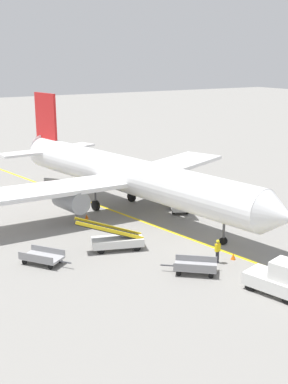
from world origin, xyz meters
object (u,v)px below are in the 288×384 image
at_px(baggage_cart_loaded, 195,267).
at_px(ground_crew_marshaller, 218,250).
at_px(belt_loader_aft_hold, 178,202).
at_px(baggage_cart_empty_trailing, 42,257).
at_px(safety_cone_nose_right, 252,205).
at_px(safety_cone_nose_left, 87,217).
at_px(airliner, 123,174).
at_px(baggage_tug_near_wing, 248,208).
at_px(safety_cone_wingtip_left, 233,256).
at_px(belt_loader_forward_hold, 116,239).
at_px(pushback_tug, 279,279).

distance_m(baggage_cart_loaded, ground_crew_marshaller, 2.47).
distance_m(belt_loader_aft_hold, baggage_cart_empty_trailing, 16.13).
xyz_separation_m(baggage_cart_loaded, safety_cone_nose_right, (13.61, 9.10, -0.25)).
xyz_separation_m(safety_cone_nose_left, safety_cone_nose_right, (15.00, -4.92, 0.00)).
relative_size(airliner, baggage_tug_near_wing, 12.90).
relative_size(baggage_cart_empty_trailing, safety_cone_wingtip_left, 7.99).
distance_m(baggage_tug_near_wing, belt_loader_forward_hold, 13.56).
bearing_deg(baggage_cart_loaded, belt_loader_forward_hold, 111.36).
height_order(belt_loader_forward_hold, baggage_cart_empty_trailing, belt_loader_forward_hold).
height_order(belt_loader_forward_hold, ground_crew_marshaller, belt_loader_forward_hold).
bearing_deg(baggage_cart_loaded, safety_cone_wingtip_left, 6.76).
relative_size(safety_cone_nose_left, safety_cone_wingtip_left, 1.00).
bearing_deg(baggage_cart_loaded, safety_cone_nose_right, 33.76).
xyz_separation_m(airliner, ground_crew_marshaller, (-0.48, -14.31, -2.51)).
distance_m(belt_loader_aft_hold, ground_crew_marshaller, 12.40).
bearing_deg(safety_cone_wingtip_left, ground_crew_marshaller, 174.03).
bearing_deg(safety_cone_nose_left, pushback_tug, -78.40).
distance_m(belt_loader_forward_hold, belt_loader_aft_hold, 11.15).
distance_m(airliner, pushback_tug, 20.01).
height_order(belt_loader_aft_hold, baggage_cart_empty_trailing, belt_loader_aft_hold).
xyz_separation_m(belt_loader_forward_hold, baggage_cart_empty_trailing, (-5.61, 0.35, -0.31)).
bearing_deg(pushback_tug, baggage_tug_near_wing, 54.38).
relative_size(airliner, pushback_tug, 8.86).
bearing_deg(pushback_tug, safety_cone_nose_left, 101.60).
bearing_deg(belt_loader_aft_hold, airliner, 146.31).
bearing_deg(belt_loader_aft_hold, baggage_cart_loaded, -120.64).
height_order(belt_loader_forward_hold, baggage_cart_loaded, belt_loader_forward_hold).
relative_size(ground_crew_marshaller, safety_cone_wingtip_left, 3.86).
distance_m(belt_loader_forward_hold, ground_crew_marshaller, 7.61).
relative_size(baggage_cart_loaded, baggage_cart_empty_trailing, 0.96).
distance_m(baggage_cart_loaded, safety_cone_wingtip_left, 3.74).
bearing_deg(airliner, baggage_tug_near_wing, -44.17).
distance_m(pushback_tug, safety_cone_nose_left, 19.41).
bearing_deg(baggage_cart_empty_trailing, ground_crew_marshaller, -30.59).
xyz_separation_m(ground_crew_marshaller, safety_cone_wingtip_left, (1.34, -0.14, -0.69)).
relative_size(baggage_tug_near_wing, baggage_cart_loaded, 0.81).
distance_m(airliner, baggage_tug_near_wing, 11.70).
distance_m(belt_loader_forward_hold, safety_cone_nose_left, 7.70).
height_order(pushback_tug, safety_cone_wingtip_left, pushback_tug).
xyz_separation_m(baggage_tug_near_wing, safety_cone_nose_right, (2.58, 2.18, -0.71)).
distance_m(pushback_tug, belt_loader_aft_hold, 17.62).
xyz_separation_m(baggage_tug_near_wing, safety_cone_wingtip_left, (-7.33, -6.49, -0.71)).
xyz_separation_m(belt_loader_forward_hold, safety_cone_wingtip_left, (6.21, -5.99, -0.56)).
distance_m(belt_loader_forward_hold, safety_cone_wingtip_left, 8.65).
relative_size(baggage_cart_empty_trailing, safety_cone_nose_left, 7.99).
bearing_deg(baggage_tug_near_wing, belt_loader_forward_hold, -177.90).
xyz_separation_m(baggage_cart_loaded, safety_cone_wingtip_left, (3.70, 0.44, -0.25)).
bearing_deg(safety_cone_nose_left, ground_crew_marshaller, -74.43).
bearing_deg(baggage_cart_empty_trailing, baggage_tug_near_wing, 0.44).
xyz_separation_m(ground_crew_marshaller, safety_cone_nose_left, (-3.75, 13.45, -0.69)).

